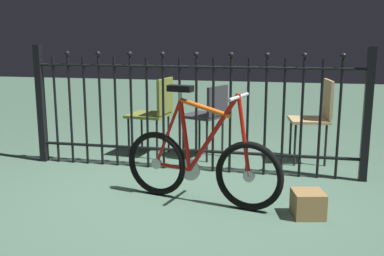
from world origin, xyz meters
The scene contains 7 objects.
ground_plane centered at (0.00, 0.00, 0.00)m, with size 20.00×20.00×0.00m, color #456451.
iron_fence centered at (-0.05, 0.82, 0.62)m, with size 3.31×0.07×1.23m.
bicycle centered at (0.26, -0.02, 0.32)m, with size 1.32×0.45×0.94m.
chair_charcoal centered at (0.08, 1.31, 0.51)m, with size 0.51×0.51×0.80m.
chair_tan centered at (1.22, 1.39, 0.53)m, with size 0.44×0.44×0.88m.
chair_olive centered at (-0.51, 1.30, 0.53)m, with size 0.47×0.47×0.87m.
display_crate centered at (1.09, -0.15, 0.10)m, with size 0.22×0.22×0.19m, color olive.
Camera 1 is at (0.91, -3.39, 1.31)m, focal length 41.90 mm.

